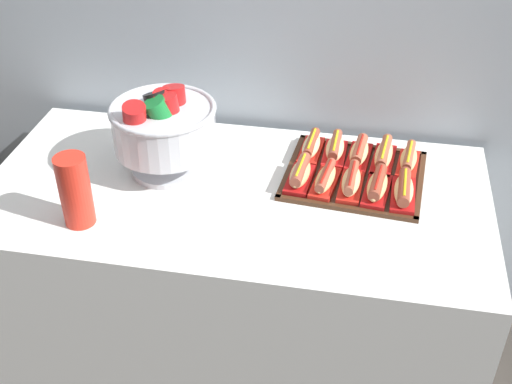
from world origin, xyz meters
TOP-DOWN VIEW (x-y plane):
  - ground_plane at (0.00, 0.00)m, footprint 10.00×10.00m
  - buffet_table at (0.00, 0.00)m, footprint 1.48×0.75m
  - serving_tray at (0.34, 0.13)m, footprint 0.43×0.39m
  - hot_dog_0 at (0.18, 0.06)m, footprint 0.08×0.16m
  - hot_dog_1 at (0.26, 0.05)m, footprint 0.09×0.17m
  - hot_dog_2 at (0.33, 0.05)m, footprint 0.07×0.16m
  - hot_dog_3 at (0.41, 0.04)m, footprint 0.09×0.18m
  - hot_dog_4 at (0.48, 0.03)m, footprint 0.07×0.17m
  - hot_dog_5 at (0.20, 0.22)m, footprint 0.08×0.16m
  - hot_dog_6 at (0.27, 0.22)m, footprint 0.07×0.16m
  - hot_dog_7 at (0.35, 0.21)m, footprint 0.08×0.17m
  - hot_dog_8 at (0.42, 0.21)m, footprint 0.08×0.19m
  - hot_dog_9 at (0.50, 0.20)m, footprint 0.08×0.16m
  - punch_bowl at (-0.22, 0.06)m, footprint 0.31×0.31m
  - cup_stack at (-0.38, -0.22)m, footprint 0.09×0.09m

SIDE VIEW (x-z plane):
  - ground_plane at x=0.00m, z-range 0.00..0.00m
  - buffet_table at x=0.00m, z-range 0.02..0.80m
  - serving_tray at x=0.34m, z-range 0.78..0.79m
  - hot_dog_1 at x=0.26m, z-range 0.79..0.84m
  - hot_dog_5 at x=0.20m, z-range 0.79..0.84m
  - hot_dog_4 at x=0.48m, z-range 0.79..0.85m
  - hot_dog_7 at x=0.35m, z-range 0.79..0.85m
  - hot_dog_3 at x=0.41m, z-range 0.79..0.85m
  - hot_dog_9 at x=0.50m, z-range 0.79..0.85m
  - hot_dog_2 at x=0.33m, z-range 0.79..0.85m
  - hot_dog_6 at x=0.27m, z-range 0.79..0.85m
  - hot_dog_8 at x=0.42m, z-range 0.79..0.85m
  - hot_dog_0 at x=0.18m, z-range 0.79..0.85m
  - cup_stack at x=-0.38m, z-range 0.78..0.99m
  - punch_bowl at x=-0.22m, z-range 0.80..1.07m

